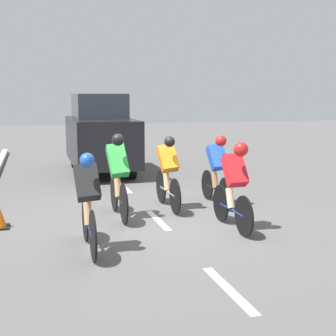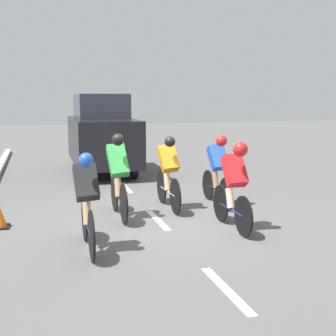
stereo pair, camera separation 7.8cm
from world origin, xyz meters
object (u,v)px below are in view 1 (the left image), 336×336
(cyclist_black, at_px, (88,201))
(cyclist_green, at_px, (118,174))
(cyclist_orange, at_px, (168,171))
(cyclist_blue, at_px, (217,168))
(support_car, at_px, (100,134))
(cyclist_red, at_px, (234,183))

(cyclist_black, distance_m, cyclist_green, 1.90)
(cyclist_green, distance_m, cyclist_orange, 1.15)
(cyclist_blue, relative_size, support_car, 0.40)
(cyclist_red, xyz_separation_m, cyclist_orange, (0.65, -1.72, -0.05))
(cyclist_blue, bearing_deg, cyclist_black, 37.66)
(cyclist_green, bearing_deg, cyclist_red, 143.00)
(cyclist_black, bearing_deg, cyclist_blue, -142.34)
(cyclist_red, distance_m, cyclist_green, 2.15)
(cyclist_black, relative_size, cyclist_green, 0.97)
(cyclist_green, bearing_deg, cyclist_orange, -158.32)
(cyclist_blue, bearing_deg, cyclist_red, 76.91)
(cyclist_red, relative_size, support_car, 0.40)
(cyclist_black, xyz_separation_m, cyclist_green, (-0.75, -1.75, 0.06))
(cyclist_orange, bearing_deg, cyclist_green, 21.68)
(cyclist_green, height_order, support_car, support_car)
(cyclist_red, xyz_separation_m, support_car, (1.29, -6.65, 0.33))
(cyclist_green, relative_size, cyclist_orange, 1.01)
(cyclist_orange, bearing_deg, cyclist_red, 110.74)
(cyclist_orange, height_order, cyclist_blue, cyclist_orange)
(cyclist_red, bearing_deg, cyclist_orange, -69.26)
(cyclist_orange, distance_m, cyclist_blue, 1.06)
(cyclist_blue, distance_m, support_car, 5.19)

